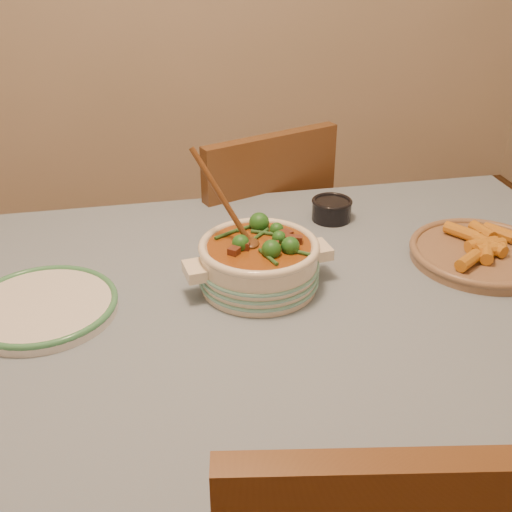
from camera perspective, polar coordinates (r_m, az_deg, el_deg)
The scene contains 6 objects.
dining_table at distance 1.39m, azimuth -0.12°, elevation -7.08°, with size 1.68×1.08×0.76m.
stew_casserole at distance 1.35m, azimuth 0.25°, elevation -0.34°, with size 0.32×0.28×0.30m.
white_plate at distance 1.36m, azimuth -18.46°, elevation -4.26°, with size 0.36×0.36×0.03m.
condiment_bowl at distance 1.67m, azimuth 6.74°, elevation 4.23°, with size 0.13×0.13×0.06m.
fried_plate at distance 1.56m, azimuth 19.42°, elevation 0.40°, with size 0.35×0.35×0.05m.
chair_far at distance 2.05m, azimuth -0.41°, elevation 0.91°, with size 0.55×0.55×0.92m.
Camera 1 is at (-0.22, -1.10, 1.48)m, focal length 45.00 mm.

